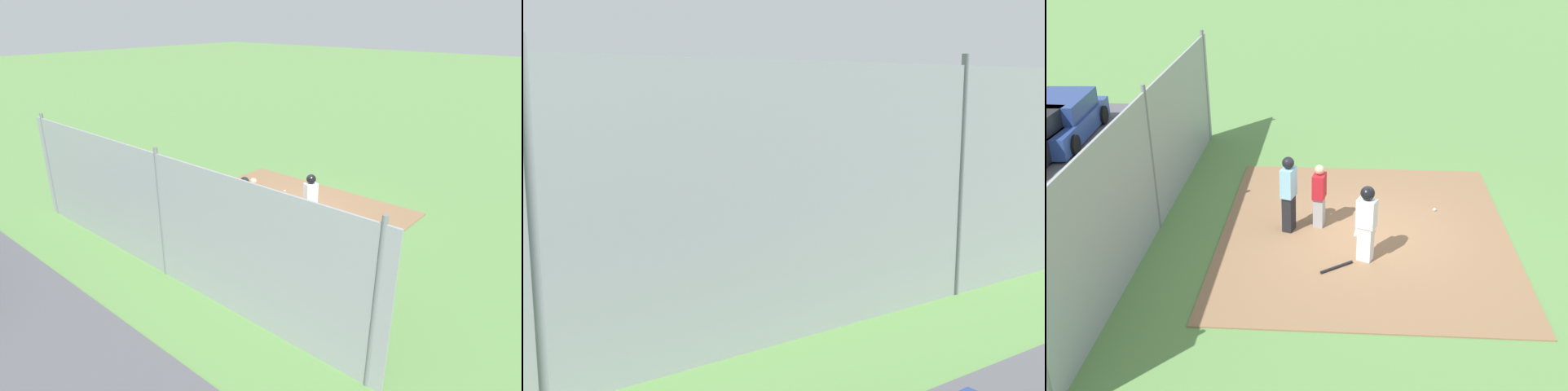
{
  "view_description": "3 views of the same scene",
  "coord_description": "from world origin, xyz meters",
  "views": [
    {
      "loc": [
        8.3,
        -10.61,
        6.18
      ],
      "look_at": [
        0.04,
        -1.05,
        1.04
      ],
      "focal_mm": 30.89,
      "sensor_mm": 36.0,
      "label": 1
    },
    {
      "loc": [
        -7.13,
        -10.42,
        2.89
      ],
      "look_at": [
        -0.2,
        -0.81,
        0.91
      ],
      "focal_mm": 44.33,
      "sensor_mm": 36.0,
      "label": 2
    },
    {
      "loc": [
        12.42,
        -0.53,
        6.93
      ],
      "look_at": [
        0.14,
        -1.29,
        0.98
      ],
      "focal_mm": 43.33,
      "sensor_mm": 36.0,
      "label": 3
    }
  ],
  "objects": [
    {
      "name": "ground_plane",
      "position": [
        0.0,
        0.0,
        0.0
      ],
      "size": [
        140.0,
        140.0,
        0.0
      ],
      "primitive_type": "plane",
      "color": "#5B8947"
    },
    {
      "name": "dirt_infield",
      "position": [
        0.0,
        0.0,
        0.01
      ],
      "size": [
        7.2,
        6.4,
        0.03
      ],
      "primitive_type": "cube",
      "color": "#896647",
      "rests_on": "ground_plane"
    },
    {
      "name": "runner",
      "position": [
        1.16,
        -0.03,
        0.99
      ],
      "size": [
        0.39,
        0.45,
        1.67
      ],
      "rotation": [
        0.0,
        0.0,
        2.73
      ],
      "color": "silver",
      "rests_on": "dirt_infield"
    },
    {
      "name": "baseball",
      "position": [
        -1.15,
        1.69,
        0.07
      ],
      "size": [
        0.07,
        0.07,
        0.07
      ],
      "primitive_type": "sphere",
      "color": "white",
      "rests_on": "dirt_infield"
    },
    {
      "name": "backstop_fence",
      "position": [
        0.0,
        -4.7,
        1.6
      ],
      "size": [
        12.0,
        0.1,
        3.35
      ],
      "color": "#93999E",
      "rests_on": "ground_plane"
    },
    {
      "name": "catcher",
      "position": [
        -0.27,
        -1.05,
        0.8
      ],
      "size": [
        0.42,
        0.32,
        1.5
      ],
      "rotation": [
        0.0,
        0.0,
        1.39
      ],
      "color": "#9E9EA3",
      "rests_on": "dirt_infield"
    },
    {
      "name": "baseball_bat",
      "position": [
        1.54,
        -0.61,
        0.06
      ],
      "size": [
        0.5,
        0.66,
        0.06
      ],
      "primitive_type": "cylinder",
      "rotation": [
        0.0,
        1.57,
        5.34
      ],
      "color": "black",
      "rests_on": "dirt_infield"
    },
    {
      "name": "umpire",
      "position": [
        -0.01,
        -1.71,
        0.97
      ],
      "size": [
        0.44,
        0.36,
        1.78
      ],
      "rotation": [
        0.0,
        0.0,
        1.26
      ],
      "color": "black",
      "rests_on": "dirt_infield"
    },
    {
      "name": "home_plate",
      "position": [
        0.0,
        0.0,
        0.04
      ],
      "size": [
        0.49,
        0.49,
        0.02
      ],
      "primitive_type": "cube",
      "rotation": [
        0.0,
        0.0,
        -0.13
      ],
      "color": "white",
      "rests_on": "dirt_infield"
    }
  ]
}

